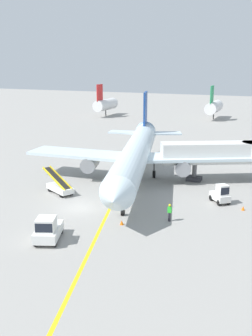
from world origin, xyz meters
The scene contains 12 objects.
ground_plane centered at (0.00, 0.00, 0.00)m, with size 300.00×300.00×0.00m, color gray.
taxi_line_yellow centered at (1.85, 5.00, 0.00)m, with size 0.30×80.00×0.01m, color yellow.
airliner centered at (1.70, 11.38, 3.42)m, with size 27.83×34.76×10.10m.
jet_bridge centered at (11.32, 15.57, 3.54)m, with size 12.65×7.98×4.85m.
pushback_tug centered at (1.43, -7.89, 0.99)m, with size 3.04×4.04×2.20m.
baggage_tug_near_wing centered at (13.04, 7.11, 0.93)m, with size 2.54×2.68×2.10m.
belt_loader_forward_hold centered at (-4.45, 3.31, 0.78)m, with size 5.00×3.46×2.59m.
ground_crew_marshaller centered at (9.53, 0.18, 0.91)m, with size 0.36×0.24×1.70m.
safety_cone_nose_left centered at (15.55, 5.82, 0.22)m, with size 0.36×0.36×0.44m, color orange.
safety_cone_nose_right centered at (5.76, -2.37, 0.22)m, with size 0.36×0.36×0.44m, color orange.
distant_aircraft_far_left centered at (-29.04, 66.18, 3.22)m, with size 3.00×10.10×8.80m.
distant_aircraft_mid_left centered at (-0.30, 71.40, 3.22)m, with size 3.00×10.10×8.80m.
Camera 1 is at (19.50, -33.78, 14.49)m, focal length 42.86 mm.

